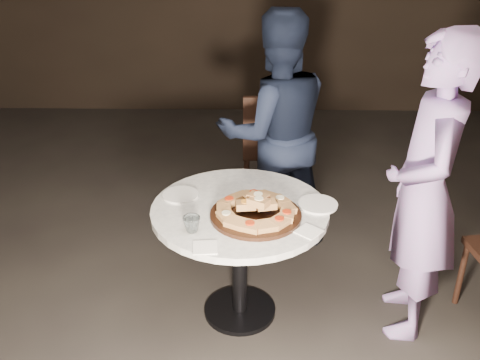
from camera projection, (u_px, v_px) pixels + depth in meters
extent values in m
plane|color=black|center=(251.00, 319.00, 2.97)|extent=(7.00, 7.00, 0.00)
cylinder|color=black|center=(240.00, 310.00, 3.02)|extent=(0.47, 0.47, 0.03)
cylinder|color=black|center=(240.00, 262.00, 2.87)|extent=(0.10, 0.10, 0.63)
cylinder|color=silver|center=(240.00, 210.00, 2.72)|extent=(1.08, 1.08, 0.04)
cylinder|color=black|center=(256.00, 215.00, 2.63)|extent=(0.50, 0.50, 0.02)
cube|color=#A3713F|center=(287.00, 215.00, 2.57)|extent=(0.09, 0.11, 0.04)
cylinder|color=red|center=(287.00, 212.00, 2.56)|extent=(0.05, 0.05, 0.01)
cube|color=#A3713F|center=(287.00, 208.00, 2.64)|extent=(0.10, 0.12, 0.04)
cube|color=#A3713F|center=(280.00, 201.00, 2.70)|extent=(0.12, 0.12, 0.04)
cylinder|color=beige|center=(280.00, 197.00, 2.69)|extent=(0.06, 0.06, 0.01)
cube|color=#A3713F|center=(268.00, 196.00, 2.74)|extent=(0.12, 0.11, 0.04)
cube|color=#A3713F|center=(254.00, 195.00, 2.75)|extent=(0.10, 0.08, 0.04)
cylinder|color=red|center=(254.00, 192.00, 2.74)|extent=(0.05, 0.05, 0.01)
cube|color=#A3713F|center=(240.00, 197.00, 2.73)|extent=(0.12, 0.12, 0.04)
cube|color=#A3713F|center=(229.00, 202.00, 2.69)|extent=(0.12, 0.12, 0.04)
cylinder|color=red|center=(229.00, 198.00, 2.68)|extent=(0.06, 0.06, 0.01)
cube|color=#A3713F|center=(224.00, 209.00, 2.63)|extent=(0.08, 0.10, 0.04)
cube|color=#A3713F|center=(226.00, 217.00, 2.56)|extent=(0.11, 0.12, 0.04)
cylinder|color=beige|center=(226.00, 213.00, 2.55)|extent=(0.06, 0.06, 0.01)
cube|color=#A3713F|center=(235.00, 223.00, 2.51)|extent=(0.12, 0.11, 0.04)
cube|color=#A3713F|center=(250.00, 227.00, 2.48)|extent=(0.12, 0.10, 0.04)
cylinder|color=red|center=(250.00, 223.00, 2.47)|extent=(0.06, 0.06, 0.01)
cube|color=#A3713F|center=(266.00, 226.00, 2.48)|extent=(0.11, 0.10, 0.04)
cube|color=#A3713F|center=(279.00, 222.00, 2.51)|extent=(0.12, 0.12, 0.04)
cylinder|color=red|center=(279.00, 218.00, 2.50)|extent=(0.06, 0.06, 0.01)
cube|color=#A3713F|center=(266.00, 204.00, 2.60)|extent=(0.11, 0.09, 0.03)
cylinder|color=#2D6B1E|center=(266.00, 201.00, 2.60)|extent=(0.05, 0.05, 0.01)
cube|color=#A3713F|center=(255.00, 200.00, 2.65)|extent=(0.12, 0.11, 0.04)
cylinder|color=beige|center=(255.00, 196.00, 2.64)|extent=(0.06, 0.06, 0.01)
cube|color=#A3713F|center=(246.00, 205.00, 2.60)|extent=(0.10, 0.08, 0.04)
cylinder|color=orange|center=(246.00, 202.00, 2.59)|extent=(0.05, 0.05, 0.01)
cube|color=#A3713F|center=(258.00, 198.00, 2.60)|extent=(0.12, 0.11, 0.04)
cylinder|color=beige|center=(258.00, 194.00, 2.59)|extent=(0.06, 0.06, 0.01)
cube|color=#A3713F|center=(259.00, 202.00, 2.56)|extent=(0.12, 0.11, 0.04)
cylinder|color=beige|center=(259.00, 198.00, 2.55)|extent=(0.06, 0.06, 0.01)
cylinder|color=white|center=(180.00, 195.00, 2.82)|extent=(0.25, 0.25, 0.01)
cylinder|color=white|center=(318.00, 204.00, 2.73)|extent=(0.27, 0.27, 0.01)
imported|color=silver|center=(192.00, 224.00, 2.49)|extent=(0.10, 0.10, 0.08)
cube|color=white|center=(205.00, 247.00, 2.39)|extent=(0.12, 0.12, 0.01)
cube|color=white|center=(309.00, 231.00, 2.50)|extent=(0.15, 0.15, 0.01)
cube|color=black|center=(271.00, 146.00, 3.99)|extent=(0.43, 0.43, 0.04)
cube|color=black|center=(274.00, 128.00, 3.69)|extent=(0.43, 0.05, 0.46)
cylinder|color=black|center=(292.00, 164.00, 4.25)|extent=(0.04, 0.04, 0.46)
cylinder|color=black|center=(246.00, 164.00, 4.25)|extent=(0.04, 0.04, 0.46)
cylinder|color=black|center=(296.00, 185.00, 3.93)|extent=(0.04, 0.04, 0.46)
cylinder|color=black|center=(247.00, 185.00, 3.93)|extent=(0.04, 0.04, 0.46)
cylinder|color=black|center=(461.00, 273.00, 3.00)|extent=(0.04, 0.04, 0.42)
imported|color=black|center=(275.00, 133.00, 3.39)|extent=(0.86, 0.73, 1.54)
imported|color=#866DAD|center=(424.00, 192.00, 2.61)|extent=(0.46, 0.63, 1.59)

